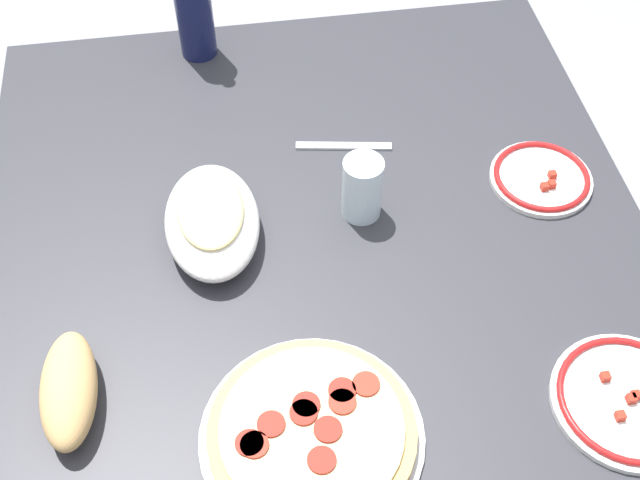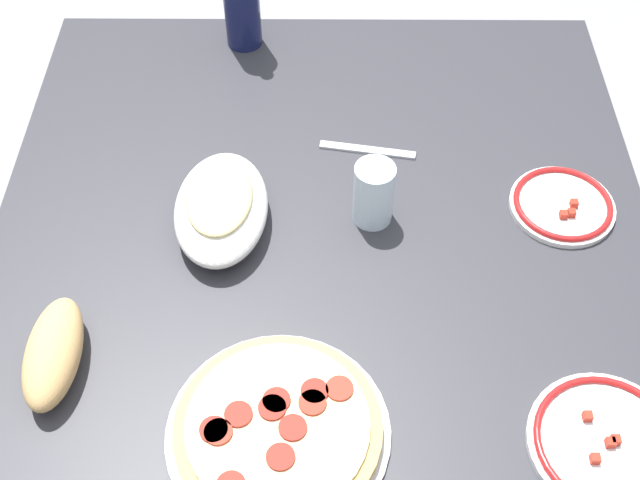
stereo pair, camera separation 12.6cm
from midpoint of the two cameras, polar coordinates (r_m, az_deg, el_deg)
ground_plane at (r=1.89m, az=1.96°, el=-14.25°), size 8.00×8.00×0.00m
dining_table at (r=1.36m, az=2.64°, el=-3.69°), size 1.22×1.08×0.70m
pepperoni_pizza at (r=1.10m, az=0.08°, el=-13.42°), size 0.30×0.30×0.03m
baked_pasta_dish at (r=1.29m, az=-4.49°, el=2.25°), size 0.24×0.15×0.08m
water_glass at (r=1.29m, az=6.38°, el=3.12°), size 0.07×0.07×0.11m
side_plate_near at (r=1.18m, az=22.40°, el=-13.38°), size 0.21×0.21×0.02m
side_plate_far at (r=1.41m, az=19.06°, el=2.21°), size 0.17×0.17×0.02m
bread_loaf at (r=1.18m, az=-15.68°, el=-7.90°), size 0.18×0.08×0.07m
fork_right at (r=1.43m, az=5.70°, el=6.21°), size 0.04×0.17×0.00m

